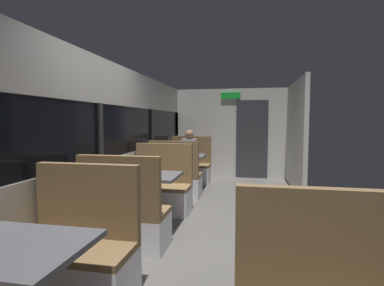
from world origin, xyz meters
name	(u,v)px	position (x,y,z in m)	size (l,w,h in m)	color
ground_plane	(208,240)	(0.00, 0.00, -0.01)	(3.30, 9.20, 0.02)	#514F4C
carriage_window_panel_left	(99,149)	(-1.45, 0.00, 1.11)	(0.09, 8.48, 2.30)	beige
carriage_end_bulkhead	(233,134)	(0.06, 4.19, 1.14)	(2.90, 0.11, 2.30)	beige
carriage_aisle_panel_right	(296,136)	(1.45, 3.00, 1.15)	(0.08, 2.40, 2.30)	beige
dining_table_near_window	(10,261)	(-0.89, -2.09, 0.64)	(0.90, 0.70, 0.74)	#9E9EA3
bench_near_window_facing_entry	(78,258)	(-0.89, -1.39, 0.33)	(0.95, 0.50, 1.10)	silver
dining_table_mid_window	(146,182)	(-0.89, 0.26, 0.64)	(0.90, 0.70, 0.74)	#9E9EA3
bench_mid_window_facing_end	(126,220)	(-0.89, -0.44, 0.33)	(0.95, 0.50, 1.10)	silver
bench_mid_window_facing_entry	(161,192)	(-0.89, 0.96, 0.33)	(0.95, 0.50, 1.10)	silver
dining_table_far_window	(184,160)	(-0.89, 2.61, 0.64)	(0.90, 0.70, 0.74)	#9E9EA3
bench_far_window_facing_end	(176,180)	(-0.89, 1.91, 0.33)	(0.95, 0.50, 1.10)	silver
bench_far_window_facing_entry	(190,169)	(-0.89, 3.31, 0.33)	(0.95, 0.50, 1.10)	silver
seated_passenger	(190,160)	(-0.89, 3.24, 0.54)	(0.47, 0.55, 1.26)	#26262D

